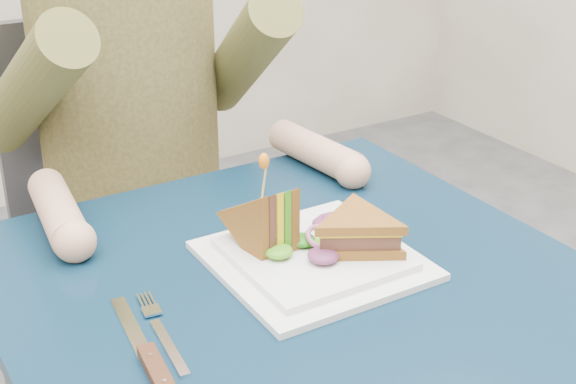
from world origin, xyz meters
TOP-DOWN VIEW (x-y plane):
  - table at (0.00, 0.00)m, footprint 0.75×0.75m
  - chair at (0.00, 0.69)m, footprint 0.42×0.40m
  - diner at (-0.00, 0.58)m, footprint 0.54×0.59m
  - plate at (0.04, 0.02)m, footprint 0.26×0.26m
  - sandwich_flat at (0.09, -0.00)m, footprint 0.19×0.19m
  - sandwich_upright at (-0.01, 0.07)m, footprint 0.08×0.13m
  - fork at (-0.20, -0.03)m, footprint 0.04×0.18m
  - knife at (-0.24, -0.08)m, footprint 0.04×0.22m
  - toothpick at (-0.01, 0.07)m, footprint 0.01×0.01m
  - toothpick_frill at (-0.01, 0.07)m, footprint 0.01×0.01m
  - lettuce_spill at (0.04, 0.03)m, footprint 0.15×0.13m
  - onion_ring at (0.05, 0.03)m, footprint 0.04×0.04m

SIDE VIEW (x-z plane):
  - chair at x=0.00m, z-range 0.08..1.01m
  - table at x=0.00m, z-range 0.29..1.02m
  - fork at x=-0.20m, z-range 0.73..0.74m
  - knife at x=-0.24m, z-range 0.73..0.74m
  - plate at x=0.04m, z-range 0.73..0.75m
  - lettuce_spill at x=0.04m, z-range 0.75..0.77m
  - onion_ring at x=0.05m, z-range 0.75..0.78m
  - sandwich_flat at x=0.09m, z-range 0.75..0.80m
  - sandwich_upright at x=-0.01m, z-range 0.72..0.85m
  - toothpick at x=-0.01m, z-range 0.82..0.88m
  - toothpick_frill at x=-0.01m, z-range 0.87..0.89m
  - diner at x=0.00m, z-range 0.54..1.29m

